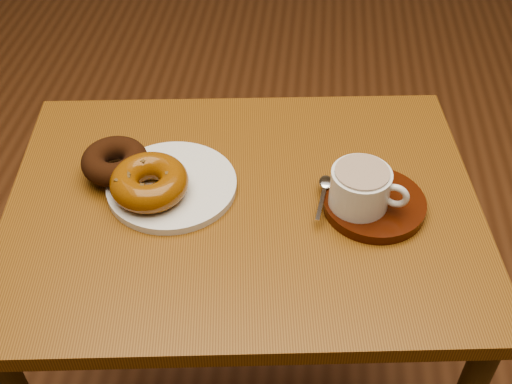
# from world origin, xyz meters

# --- Properties ---
(ground) EXTENTS (6.00, 6.00, 0.00)m
(ground) POSITION_xyz_m (0.00, 0.00, 0.00)
(ground) COLOR brown
(ground) RESTS_ON ground
(cafe_table) EXTENTS (0.78, 0.63, 0.68)m
(cafe_table) POSITION_xyz_m (0.02, -0.27, 0.57)
(cafe_table) COLOR brown
(cafe_table) RESTS_ON ground
(donut_plate) EXTENTS (0.25, 0.25, 0.01)m
(donut_plate) POSITION_xyz_m (-0.09, -0.25, 0.68)
(donut_plate) COLOR silver
(donut_plate) RESTS_ON cafe_table
(donut_cinnamon) EXTENTS (0.14, 0.14, 0.04)m
(donut_cinnamon) POSITION_xyz_m (-0.19, -0.23, 0.71)
(donut_cinnamon) COLOR black
(donut_cinnamon) RESTS_ON donut_plate
(donut_caramel) EXTENTS (0.12, 0.12, 0.04)m
(donut_caramel) POSITION_xyz_m (-0.12, -0.28, 0.71)
(donut_caramel) COLOR brown
(donut_caramel) RESTS_ON donut_plate
(saucer) EXTENTS (0.20, 0.20, 0.02)m
(saucer) POSITION_xyz_m (0.22, -0.27, 0.69)
(saucer) COLOR #391407
(saucer) RESTS_ON cafe_table
(coffee_cup) EXTENTS (0.12, 0.09, 0.06)m
(coffee_cup) POSITION_xyz_m (0.19, -0.28, 0.73)
(coffee_cup) COLOR silver
(coffee_cup) RESTS_ON saucer
(teaspoon) EXTENTS (0.03, 0.10, 0.01)m
(teaspoon) POSITION_xyz_m (0.14, -0.25, 0.70)
(teaspoon) COLOR silver
(teaspoon) RESTS_ON saucer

